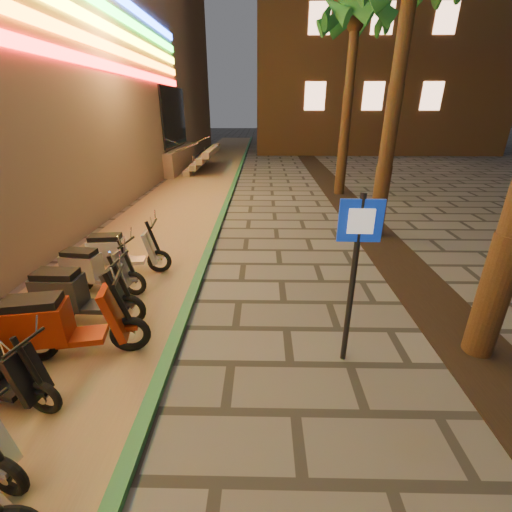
{
  "coord_description": "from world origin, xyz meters",
  "views": [
    {
      "loc": [
        0.42,
        -2.13,
        3.32
      ],
      "look_at": [
        0.33,
        2.71,
        1.2
      ],
      "focal_mm": 24.0,
      "sensor_mm": 36.0,
      "label": 1
    }
  ],
  "objects_px": {
    "scooter_9": "(94,269)",
    "scooter_10": "(120,252)",
    "scooter_7": "(61,324)",
    "scooter_8": "(77,294)",
    "pedestrian_sign": "(355,259)"
  },
  "relations": [
    {
      "from": "pedestrian_sign",
      "to": "scooter_7",
      "type": "xyz_separation_m",
      "value": [
        -3.94,
        -0.05,
        -0.99
      ]
    },
    {
      "from": "scooter_7",
      "to": "scooter_8",
      "type": "relative_size",
      "value": 1.06
    },
    {
      "from": "pedestrian_sign",
      "to": "scooter_8",
      "type": "height_order",
      "value": "pedestrian_sign"
    },
    {
      "from": "pedestrian_sign",
      "to": "scooter_10",
      "type": "bearing_deg",
      "value": 148.99
    },
    {
      "from": "scooter_9",
      "to": "scooter_10",
      "type": "xyz_separation_m",
      "value": [
        0.19,
        0.8,
        0.02
      ]
    },
    {
      "from": "pedestrian_sign",
      "to": "scooter_10",
      "type": "height_order",
      "value": "pedestrian_sign"
    },
    {
      "from": "scooter_7",
      "to": "scooter_9",
      "type": "distance_m",
      "value": 1.94
    },
    {
      "from": "scooter_10",
      "to": "pedestrian_sign",
      "type": "bearing_deg",
      "value": -39.13
    },
    {
      "from": "scooter_7",
      "to": "scooter_8",
      "type": "bearing_deg",
      "value": 93.52
    },
    {
      "from": "scooter_8",
      "to": "scooter_9",
      "type": "bearing_deg",
      "value": 101.73
    },
    {
      "from": "scooter_8",
      "to": "scooter_9",
      "type": "relative_size",
      "value": 1.09
    },
    {
      "from": "pedestrian_sign",
      "to": "scooter_9",
      "type": "distance_m",
      "value": 4.85
    },
    {
      "from": "pedestrian_sign",
      "to": "scooter_8",
      "type": "xyz_separation_m",
      "value": [
        -4.17,
        0.82,
        -1.02
      ]
    },
    {
      "from": "scooter_9",
      "to": "scooter_10",
      "type": "height_order",
      "value": "scooter_10"
    },
    {
      "from": "pedestrian_sign",
      "to": "scooter_10",
      "type": "relative_size",
      "value": 1.45
    }
  ]
}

